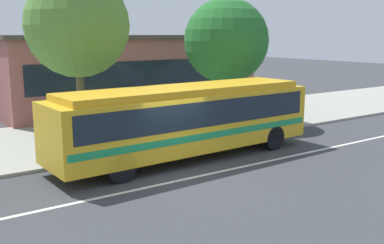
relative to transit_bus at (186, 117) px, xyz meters
name	(u,v)px	position (x,y,z in m)	size (l,w,h in m)	color
ground_plane	(176,172)	(-1.34, -1.34, -1.60)	(120.00, 120.00, 0.00)	#393B3F
sidewalk_slab	(98,135)	(-1.34, 5.35, -1.54)	(60.00, 8.00, 0.12)	#9F9E93
lane_stripe_center	(189,178)	(-1.34, -2.14, -1.60)	(56.00, 0.16, 0.01)	silver
transit_bus	(186,117)	(0.00, 0.00, 0.00)	(10.67, 2.93, 2.74)	gold
pedestrian_waiting_near_sign	(139,122)	(-0.85, 2.18, -0.44)	(0.48, 0.48, 1.77)	#7F6E54
pedestrian_walking_along_curb	(248,108)	(5.27, 2.46, -0.48)	(0.47, 0.47, 1.70)	#30373E
bus_stop_sign	(224,101)	(3.27, 1.81, 0.10)	(0.08, 0.44, 2.46)	gray
street_tree_near_stop	(77,26)	(-2.29, 4.73, 3.40)	(4.36, 4.36, 7.07)	brown
street_tree_mid_block	(226,41)	(5.63, 4.62, 2.72)	(4.39, 4.39, 6.40)	brown
station_building	(124,71)	(3.64, 12.51, 0.72)	(16.11, 7.80, 4.61)	#975750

